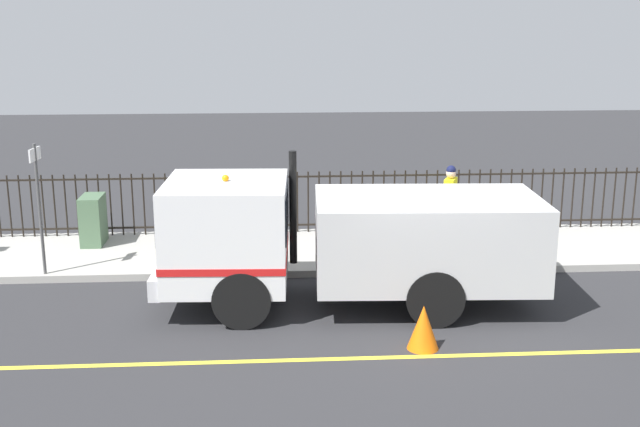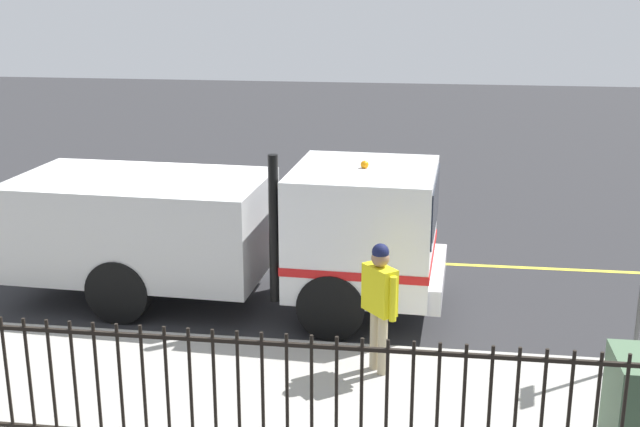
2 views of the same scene
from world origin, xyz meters
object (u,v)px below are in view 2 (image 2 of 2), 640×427
at_px(worker_standing, 380,294).
at_px(traffic_cone, 204,240).
at_px(work_truck, 248,225).
at_px(utility_cabinet, 633,405).

height_order(worker_standing, traffic_cone, worker_standing).
xyz_separation_m(work_truck, utility_cabinet, (3.69, 4.82, -0.61)).
height_order(utility_cabinet, traffic_cone, utility_cabinet).
distance_m(work_truck, traffic_cone, 2.53).
bearing_deg(traffic_cone, work_truck, 33.27).
bearing_deg(work_truck, utility_cabinet, 55.21).
bearing_deg(utility_cabinet, worker_standing, -117.98).
height_order(worker_standing, utility_cabinet, worker_standing).
relative_size(work_truck, worker_standing, 3.99).
distance_m(worker_standing, traffic_cone, 5.50).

